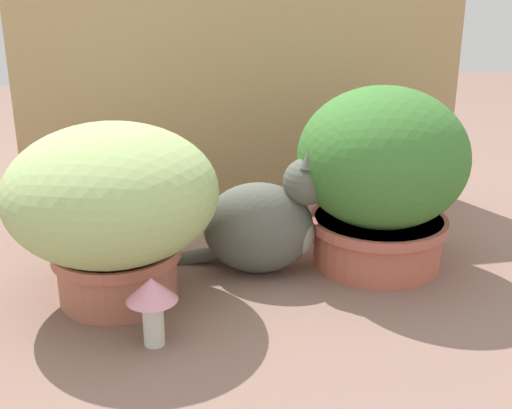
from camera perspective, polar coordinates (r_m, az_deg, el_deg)
ground_plane at (r=1.49m, az=-2.23°, el=-7.72°), size 6.00×6.00×0.00m
cardboard_backdrop at (r=1.91m, az=-0.84°, el=9.77°), size 1.28×0.03×0.71m
grass_planter at (r=1.41m, az=-12.31°, el=0.03°), size 0.45×0.45×0.39m
leafy_planter at (r=1.58m, az=10.81°, el=2.57°), size 0.40×0.40×0.44m
cat at (r=1.55m, az=0.85°, el=-1.64°), size 0.37×0.22×0.32m
mushroom_ornament_red at (r=1.40m, az=-9.70°, el=-5.02°), size 0.11×0.11×0.15m
mushroom_ornament_pink at (r=1.27m, az=-8.99°, el=-8.00°), size 0.10×0.10×0.14m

